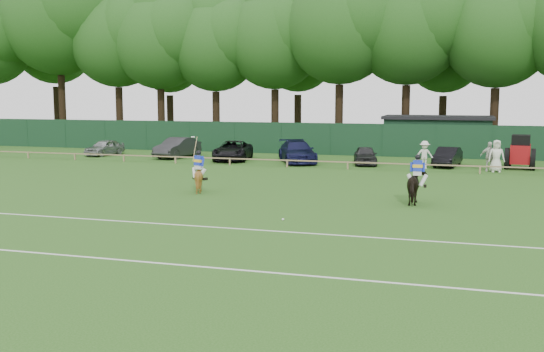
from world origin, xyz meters
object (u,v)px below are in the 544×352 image
at_px(spectator_left, 424,155).
at_px(spectator_mid, 489,157).
at_px(sedan_navy, 297,152).
at_px(hatch_grey, 365,155).
at_px(estate_black, 447,157).
at_px(tractor, 520,153).
at_px(horse_chestnut, 199,177).
at_px(sedan_silver, 105,147).
at_px(spectator_right, 496,156).
at_px(sedan_grey, 177,148).
at_px(suv_black, 233,151).
at_px(horse_dark, 417,186).
at_px(utility_shed, 437,135).
at_px(polo_ball, 283,219).

bearing_deg(spectator_left, spectator_mid, -15.70).
relative_size(sedan_navy, hatch_grey, 1.42).
bearing_deg(estate_black, tractor, 7.94).
bearing_deg(horse_chestnut, sedan_silver, -23.76).
xyz_separation_m(spectator_right, tractor, (1.54, 2.22, 0.04)).
bearing_deg(sedan_grey, tractor, 6.10).
distance_m(sedan_grey, sedan_navy, 9.56).
xyz_separation_m(hatch_grey, spectator_right, (8.30, -1.86, 0.37)).
bearing_deg(suv_black, sedan_grey, 163.11).
bearing_deg(sedan_silver, spectator_right, 2.85).
bearing_deg(spectator_right, horse_dark, -114.19).
height_order(horse_dark, estate_black, horse_dark).
height_order(estate_black, utility_shed, utility_shed).
bearing_deg(spectator_mid, sedan_grey, 176.42).
bearing_deg(horse_chestnut, estate_black, -104.63).
xyz_separation_m(spectator_mid, utility_shed, (-3.54, 10.53, 0.62)).
xyz_separation_m(horse_chestnut, utility_shed, (10.29, 23.47, 0.82)).
xyz_separation_m(horse_dark, horse_chestnut, (-10.42, 0.43, -0.08)).
xyz_separation_m(suv_black, spectator_right, (17.88, -1.96, 0.29)).
xyz_separation_m(spectator_right, polo_ball, (-8.39, -18.24, -0.94)).
relative_size(sedan_silver, spectator_mid, 1.99).
distance_m(spectator_left, spectator_mid, 3.93).
xyz_separation_m(sedan_grey, utility_shed, (18.61, 8.29, 0.79)).
relative_size(spectator_left, polo_ball, 19.71).
height_order(sedan_navy, hatch_grey, sedan_navy).
xyz_separation_m(sedan_navy, hatch_grey, (4.73, 0.10, -0.13)).
distance_m(suv_black, polo_ball, 22.33).
bearing_deg(spectator_right, tractor, 47.39).
bearing_deg(spectator_mid, horse_chestnut, -134.70).
distance_m(horse_dark, estate_black, 15.41).
relative_size(horse_chestnut, spectator_left, 0.80).
height_order(polo_ball, tractor, tractor).
bearing_deg(suv_black, tractor, -8.75).
bearing_deg(horse_chestnut, suv_black, -53.52).
bearing_deg(polo_ball, sedan_navy, 103.08).
xyz_separation_m(sedan_navy, tractor, (14.57, 0.46, 0.28)).
relative_size(horse_chestnut, spectator_mid, 0.78).
relative_size(spectator_left, tractor, 0.64).
bearing_deg(horse_chestnut, sedan_grey, -38.83).
height_order(spectator_mid, utility_shed, utility_shed).
distance_m(suv_black, spectator_mid, 17.55).
distance_m(horse_chestnut, hatch_grey, 15.65).
height_order(horse_chestnut, sedan_navy, sedan_navy).
bearing_deg(suv_black, estate_black, -8.07).
height_order(horse_chestnut, spectator_mid, spectator_mid).
height_order(estate_black, tractor, tractor).
bearing_deg(spectator_mid, spectator_left, 177.00).
height_order(spectator_left, spectator_mid, spectator_mid).
bearing_deg(horse_dark, spectator_right, -109.89).
height_order(spectator_left, utility_shed, utility_shed).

